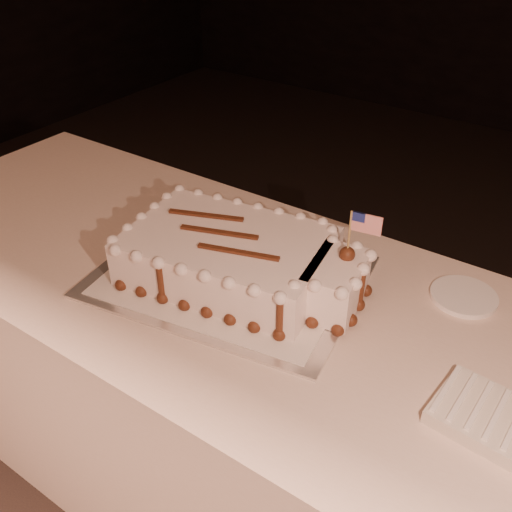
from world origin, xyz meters
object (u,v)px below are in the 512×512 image
Objects in this scene: side_plate at (464,296)px; napkin_stack at (495,420)px; banquet_table at (267,407)px; sheet_cake at (241,259)px; cake_board at (229,277)px.

napkin_stack is at bearing -64.17° from side_plate.
sheet_cake is (-0.09, 0.01, 0.44)m from banquet_table.
napkin_stack is 0.37m from side_plate.
napkin_stack is at bearing -8.54° from sheet_cake.
sheet_cake is at bearing 171.46° from napkin_stack.
cake_board is at bearing 172.34° from napkin_stack.
side_plate is at bearing 16.85° from cake_board.
banquet_table is 3.86× the size of cake_board.
side_plate reaches higher than cake_board.
napkin_stack reaches higher than banquet_table.
napkin_stack is (0.63, -0.09, -0.05)m from sheet_cake.
cake_board is 0.55m from side_plate.
sheet_cake is at bearing -152.66° from side_plate.
banquet_table is 0.59m from side_plate.
banquet_table is 0.67m from napkin_stack.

